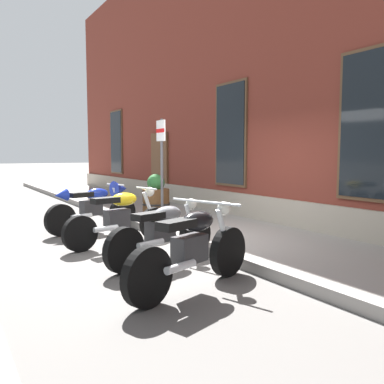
# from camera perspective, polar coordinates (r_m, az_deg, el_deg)

# --- Properties ---
(ground_plane) EXTENTS (140.00, 140.00, 0.00)m
(ground_plane) POSITION_cam_1_polar(r_m,az_deg,el_deg) (7.26, -1.44, -7.61)
(ground_plane) COLOR #565451
(sidewalk) EXTENTS (32.54, 2.50, 0.16)m
(sidewalk) POSITION_cam_1_polar(r_m,az_deg,el_deg) (7.93, 6.45, -5.96)
(sidewalk) COLOR gray
(sidewalk) RESTS_ON ground_plane
(motorcycle_blue_sport) EXTENTS (0.77, 2.11, 1.04)m
(motorcycle_blue_sport) POSITION_cam_1_polar(r_m,az_deg,el_deg) (8.88, -13.16, -1.69)
(motorcycle_blue_sport) COLOR black
(motorcycle_blue_sport) RESTS_ON ground_plane
(motorcycle_yellow_naked) EXTENTS (0.69, 2.14, 1.01)m
(motorcycle_yellow_naked) POSITION_cam_1_polar(r_m,az_deg,el_deg) (7.42, -9.92, -3.55)
(motorcycle_yellow_naked) COLOR black
(motorcycle_yellow_naked) RESTS_ON ground_plane
(motorcycle_grey_naked) EXTENTS (0.81, 2.04, 0.92)m
(motorcycle_grey_naked) POSITION_cam_1_polar(r_m,az_deg,el_deg) (6.12, -3.96, -5.57)
(motorcycle_grey_naked) COLOR black
(motorcycle_grey_naked) RESTS_ON ground_plane
(motorcycle_black_naked) EXTENTS (0.87, 2.07, 1.01)m
(motorcycle_black_naked) POSITION_cam_1_polar(r_m,az_deg,el_deg) (4.92, 0.23, -7.96)
(motorcycle_black_naked) COLOR black
(motorcycle_black_naked) RESTS_ON ground_plane
(parking_sign) EXTENTS (0.36, 0.07, 2.21)m
(parking_sign) POSITION_cam_1_polar(r_m,az_deg,el_deg) (8.75, -4.28, 5.12)
(parking_sign) COLOR #4C4C51
(parking_sign) RESTS_ON sidewalk
(barrel_planter) EXTENTS (0.64, 0.64, 1.02)m
(barrel_planter) POSITION_cam_1_polar(r_m,az_deg,el_deg) (9.34, -5.05, -1.09)
(barrel_planter) COLOR brown
(barrel_planter) RESTS_ON sidewalk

